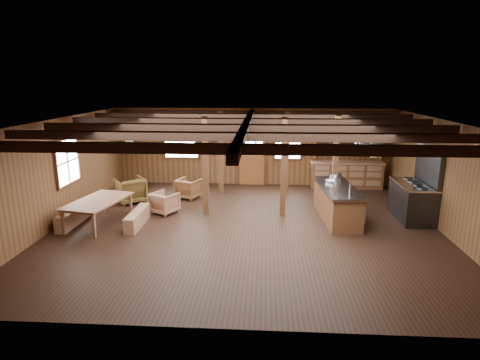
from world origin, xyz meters
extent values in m
cube|color=black|center=(0.00, 0.00, -0.01)|extent=(10.00, 9.00, 0.02)
cube|color=black|center=(0.00, 0.00, 2.81)|extent=(10.00, 9.00, 0.02)
cube|color=brown|center=(-5.01, 0.00, 1.40)|extent=(0.02, 9.00, 2.80)
cube|color=brown|center=(5.01, 0.00, 1.40)|extent=(0.02, 9.00, 2.80)
cube|color=brown|center=(0.00, 4.51, 1.40)|extent=(10.00, 0.02, 2.80)
cube|color=brown|center=(0.00, -4.51, 1.40)|extent=(10.00, 0.02, 2.80)
cube|color=black|center=(0.00, -3.50, 2.68)|extent=(9.80, 0.12, 0.18)
cube|color=black|center=(0.00, -2.00, 2.68)|extent=(9.80, 0.12, 0.18)
cube|color=black|center=(0.00, -0.50, 2.68)|extent=(9.80, 0.12, 0.18)
cube|color=black|center=(0.00, 1.00, 2.68)|extent=(9.80, 0.12, 0.18)
cube|color=black|center=(0.00, 2.50, 2.68)|extent=(9.80, 0.12, 0.18)
cube|color=black|center=(0.00, 3.80, 2.68)|extent=(9.80, 0.12, 0.18)
cube|color=black|center=(0.00, 0.00, 2.68)|extent=(0.18, 8.82, 0.18)
cube|color=#412112|center=(-1.20, 1.00, 1.40)|extent=(0.15, 0.15, 2.80)
cube|color=#412112|center=(-1.00, 3.20, 1.40)|extent=(0.15, 0.15, 2.80)
cube|color=#412112|center=(1.00, 1.00, 1.40)|extent=(0.15, 0.15, 2.80)
cube|color=#412112|center=(1.20, 3.20, 1.40)|extent=(0.15, 0.15, 2.80)
cube|color=#412112|center=(2.60, 2.00, 1.40)|extent=(0.15, 0.15, 2.80)
cube|color=brown|center=(0.00, 4.45, 0.55)|extent=(0.90, 0.06, 1.10)
cube|color=#412112|center=(-0.48, 4.45, 1.05)|extent=(0.06, 0.08, 2.10)
cube|color=#412112|center=(0.48, 4.45, 1.05)|extent=(0.06, 0.08, 2.10)
cube|color=#412112|center=(0.00, 4.45, 2.12)|extent=(1.02, 0.08, 0.06)
cube|color=white|center=(0.00, 4.45, 1.55)|extent=(0.84, 0.02, 0.90)
cube|color=white|center=(-2.60, 4.46, 1.60)|extent=(1.20, 0.02, 1.20)
cube|color=#412112|center=(-2.60, 4.46, 1.60)|extent=(1.32, 0.06, 1.32)
cube|color=white|center=(1.30, 4.46, 1.60)|extent=(0.90, 0.02, 1.20)
cube|color=#412112|center=(1.30, 4.46, 1.60)|extent=(1.02, 0.06, 1.32)
cube|color=white|center=(-4.96, 0.50, 1.60)|extent=(0.02, 1.20, 1.20)
cube|color=#412112|center=(-4.96, 0.50, 1.60)|extent=(0.14, 1.24, 1.32)
cube|color=silver|center=(-1.30, 4.46, 1.80)|extent=(0.50, 0.03, 0.40)
cube|color=black|center=(-1.30, 4.45, 1.80)|extent=(0.55, 0.02, 0.45)
cube|color=silver|center=(-1.90, 4.46, 1.70)|extent=(0.35, 0.03, 0.45)
cube|color=black|center=(-1.90, 4.45, 1.70)|extent=(0.40, 0.02, 0.50)
cube|color=silver|center=(-1.30, 4.46, 1.30)|extent=(0.40, 0.03, 0.30)
cube|color=black|center=(-1.30, 4.45, 1.30)|extent=(0.45, 0.02, 0.35)
cube|color=brown|center=(3.40, 4.20, 0.45)|extent=(2.50, 0.55, 0.90)
cube|color=#8A5F3F|center=(3.40, 4.18, 0.93)|extent=(2.55, 0.60, 0.06)
cube|color=brown|center=(3.40, 4.25, 1.40)|extent=(2.30, 0.35, 0.04)
cube|color=brown|center=(3.40, 4.25, 1.75)|extent=(2.30, 0.35, 0.04)
cube|color=brown|center=(3.40, 4.25, 2.10)|extent=(2.30, 0.35, 0.04)
cube|color=brown|center=(2.25, 4.25, 1.75)|extent=(0.04, 0.35, 1.40)
cube|color=brown|center=(4.55, 4.25, 1.75)|extent=(0.04, 0.35, 1.40)
cylinder|color=#323235|center=(-3.00, 0.00, 2.58)|extent=(0.02, 0.02, 0.45)
cone|color=silver|center=(-3.00, 0.00, 2.25)|extent=(0.36, 0.36, 0.22)
cylinder|color=#323235|center=(-1.50, 2.00, 2.58)|extent=(0.02, 0.02, 0.45)
cone|color=silver|center=(-1.50, 2.00, 2.25)|extent=(0.36, 0.36, 0.22)
cylinder|color=#323235|center=(2.90, 0.30, 2.55)|extent=(0.04, 3.00, 0.04)
cylinder|color=#323235|center=(2.93, -1.05, 2.40)|extent=(0.01, 0.01, 0.29)
cylinder|color=silver|center=(2.93, -1.05, 2.19)|extent=(0.25, 0.25, 0.14)
cylinder|color=#323235|center=(2.98, -0.71, 2.46)|extent=(0.01, 0.01, 0.18)
cylinder|color=#323235|center=(2.98, -0.71, 2.30)|extent=(0.21, 0.21, 0.14)
cylinder|color=#323235|center=(2.90, -0.38, 2.42)|extent=(0.01, 0.01, 0.26)
cylinder|color=silver|center=(2.90, -0.38, 2.22)|extent=(0.27, 0.27, 0.14)
cylinder|color=#323235|center=(2.91, -0.04, 2.47)|extent=(0.01, 0.01, 0.17)
cylinder|color=#323235|center=(2.91, -0.04, 2.31)|extent=(0.25, 0.25, 0.14)
cylinder|color=#323235|center=(2.86, 0.30, 2.44)|extent=(0.01, 0.01, 0.23)
cylinder|color=silver|center=(2.86, 0.30, 2.25)|extent=(0.21, 0.21, 0.14)
cylinder|color=#323235|center=(2.98, 0.64, 2.43)|extent=(0.01, 0.01, 0.23)
cylinder|color=#323235|center=(2.98, 0.64, 2.25)|extent=(0.26, 0.26, 0.14)
cylinder|color=#323235|center=(2.84, 0.98, 2.46)|extent=(0.01, 0.01, 0.18)
cylinder|color=silver|center=(2.84, 0.98, 2.30)|extent=(0.18, 0.18, 0.14)
cylinder|color=#323235|center=(2.99, 1.31, 2.46)|extent=(0.01, 0.01, 0.18)
cylinder|color=#323235|center=(2.99, 1.31, 2.30)|extent=(0.21, 0.21, 0.14)
cylinder|color=#323235|center=(2.83, 1.65, 2.44)|extent=(0.01, 0.01, 0.22)
cylinder|color=silver|center=(2.83, 1.65, 2.26)|extent=(0.25, 0.25, 0.14)
cube|color=brown|center=(2.49, 0.79, 0.43)|extent=(0.98, 2.45, 0.86)
cube|color=silver|center=(2.49, 0.79, 0.90)|extent=(1.07, 2.56, 0.08)
cylinder|color=#323235|center=(2.49, 0.19, 0.90)|extent=(0.44, 0.44, 0.06)
cylinder|color=silver|center=(2.69, 0.19, 1.05)|extent=(0.03, 0.03, 0.30)
cube|color=#8A5F3F|center=(3.00, 0.62, 0.23)|extent=(0.55, 0.41, 0.46)
cube|color=#323235|center=(4.60, 0.93, 0.49)|extent=(0.87, 1.63, 0.98)
cube|color=silver|center=(4.60, 0.93, 1.00)|extent=(0.89, 1.65, 0.04)
cube|color=#323235|center=(4.92, 0.93, 1.58)|extent=(0.12, 1.63, 1.09)
cube|color=silver|center=(4.80, 0.93, 2.12)|extent=(0.40, 1.74, 0.05)
imported|color=brown|center=(-3.90, -0.06, 0.34)|extent=(1.44, 2.12, 0.68)
cube|color=#8A5F3F|center=(-4.65, -0.06, 0.21)|extent=(0.29, 1.55, 0.43)
cube|color=#8A5F3F|center=(-2.90, -0.06, 0.20)|extent=(0.28, 1.47, 0.40)
imported|color=brown|center=(-3.76, 1.97, 0.39)|extent=(1.19, 1.20, 0.79)
imported|color=brown|center=(-2.01, 2.56, 0.32)|extent=(0.90, 0.91, 0.65)
imported|color=#9C6647|center=(-2.42, 1.00, 0.31)|extent=(0.92, 0.93, 0.63)
cylinder|color=silver|center=(2.55, 1.57, 1.04)|extent=(0.33, 0.33, 0.20)
imported|color=silver|center=(2.34, 1.22, 0.97)|extent=(0.33, 0.33, 0.07)
camera|label=1|loc=(0.46, -9.98, 3.79)|focal=30.00mm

